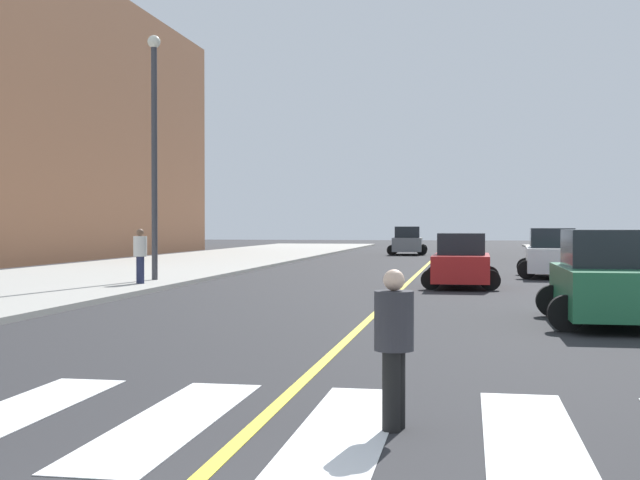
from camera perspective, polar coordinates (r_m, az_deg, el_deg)
name	(u,v)px	position (r m, az deg, el deg)	size (l,w,h in m)	color
sidewalk_kerb_west	(7,287)	(28.18, -20.48, -3.01)	(10.00, 120.00, 0.15)	#9E9B93
crosswalk_paint	(257,424)	(8.70, -4.32, -12.36)	(13.50, 4.00, 0.01)	silver
lane_divider_paint	(428,264)	(44.30, 7.36, -1.61)	(0.16, 80.00, 0.01)	yellow
low_rise_brick_west	(11,130)	(58.73, -20.26, 7.00)	(16.00, 32.00, 16.43)	brown
car_red_nearest	(461,262)	(27.73, 9.57, -1.48)	(2.49, 3.96, 1.76)	red
car_gray_second	(408,242)	(57.87, 5.96, -0.10)	(2.81, 4.40, 1.94)	slate
car_white_third	(552,254)	(33.85, 15.47, -0.94)	(2.79, 4.35, 1.91)	silver
car_green_fourth	(609,280)	(18.09, 19.01, -2.59)	(2.70, 4.32, 1.93)	#236B42
pedestrian_crossing	(394,341)	(8.36, 5.04, -6.87)	(0.39, 0.39, 1.58)	black
pedestrian_walking_west	(140,253)	(27.53, -12.11, -0.89)	(0.43, 0.43, 1.76)	#232847
street_lamp	(154,138)	(29.48, -11.18, 6.83)	(0.44, 0.44, 8.36)	#38383D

